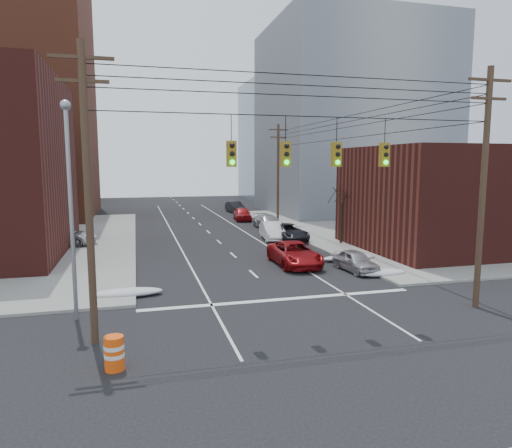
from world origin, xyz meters
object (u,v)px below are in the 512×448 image
parked_car_c (288,232)px  construction_barrel (114,353)px  lot_car_a (10,251)px  parked_car_b (272,231)px  lot_car_b (62,236)px  parked_car_f (235,207)px  parked_car_d (268,222)px  parked_car_e (242,214)px  red_pickup (295,254)px  parked_car_a (356,261)px

parked_car_c → construction_barrel: size_ratio=4.61×
parked_car_c → lot_car_a: bearing=-173.7°
parked_car_b → lot_car_b: bearing=-176.8°
parked_car_b → lot_car_a: parked_car_b is taller
parked_car_c → parked_car_f: size_ratio=1.14×
lot_car_a → parked_car_d: bearing=-41.0°
parked_car_f → construction_barrel: 48.74m
parked_car_e → parked_car_f: size_ratio=0.99×
parked_car_d → lot_car_b: 20.02m
parked_car_f → lot_car_b: lot_car_b is taller
red_pickup → parked_car_f: size_ratio=1.20×
construction_barrel → parked_car_f: bearing=73.2°
construction_barrel → parked_car_d: bearing=65.0°
parked_car_d → parked_car_a: bearing=-96.2°
parked_car_b → parked_car_e: parked_car_e is taller
parked_car_b → parked_car_d: bearing=82.8°
parked_car_c → lot_car_b: lot_car_b is taller
parked_car_c → lot_car_b: size_ratio=0.98×
red_pickup → parked_car_b: 10.37m
parked_car_c → parked_car_d: parked_car_c is taller
red_pickup → parked_car_a: 4.07m
red_pickup → lot_car_b: size_ratio=1.03×
parked_car_b → lot_car_a: 20.58m
red_pickup → parked_car_f: bearing=85.3°
parked_car_c → parked_car_e: bearing=88.5°
parked_car_d → construction_barrel: parked_car_d is taller
parked_car_a → parked_car_f: 36.03m
parked_car_a → parked_car_d: bearing=86.1°
parked_car_a → construction_barrel: bearing=-146.9°
parked_car_b → lot_car_b: 17.55m
parked_car_f → parked_car_a: bearing=-96.0°
red_pickup → parked_car_a: size_ratio=1.43×
parked_car_d → construction_barrel: size_ratio=4.34×
parked_car_d → lot_car_a: size_ratio=1.23×
red_pickup → parked_car_c: bearing=74.4°
construction_barrel → lot_car_b: bearing=101.7°
parked_car_a → parked_car_c: (-0.38, 12.05, 0.07)m
parked_car_b → parked_car_f: (1.60, 23.19, -0.02)m
parked_car_a → parked_car_c: size_ratio=0.74×
parked_car_b → parked_car_e: 14.18m
parked_car_b → lot_car_a: size_ratio=1.18×
parked_car_b → parked_car_f: 23.25m
parked_car_a → parked_car_e: parked_car_e is taller
red_pickup → lot_car_a: bearing=163.9°
parked_car_f → parked_car_b: bearing=-100.0°
red_pickup → parked_car_e: bearing=85.7°
parked_car_c → parked_car_f: bearing=85.1°
parked_car_c → parked_car_d: (0.38, 7.58, -0.01)m
parked_car_b → parked_car_a: bearing=-76.8°
parked_car_b → construction_barrel: 26.58m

